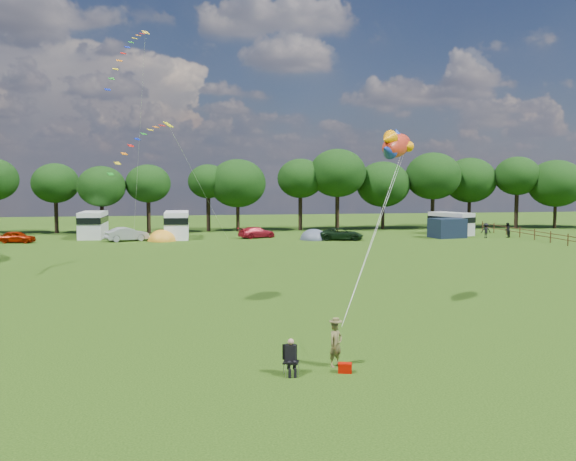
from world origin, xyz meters
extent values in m
plane|color=black|center=(0.00, 0.00, 0.00)|extent=(180.00, 180.00, 0.00)
cylinder|color=black|center=(-20.03, 56.31, 1.95)|extent=(0.47, 0.47, 3.90)
ellipsoid|color=black|center=(-20.03, 56.31, 6.00)|extent=(5.58, 5.58, 4.74)
cylinder|color=black|center=(-14.36, 53.27, 1.78)|extent=(0.44, 0.44, 3.56)
ellipsoid|color=black|center=(-14.36, 53.27, 5.64)|extent=(5.56, 5.56, 4.73)
cylinder|color=black|center=(-9.09, 54.23, 1.98)|extent=(0.47, 0.47, 3.95)
ellipsoid|color=black|center=(-9.09, 54.23, 5.95)|extent=(5.33, 5.33, 4.53)
cylinder|color=black|center=(-1.92, 56.03, 2.17)|extent=(0.50, 0.50, 4.33)
ellipsoid|color=black|center=(-1.92, 56.03, 6.19)|extent=(4.95, 4.95, 4.21)
cylinder|color=black|center=(1.70, 55.56, 1.66)|extent=(0.43, 0.43, 3.31)
ellipsoid|color=black|center=(1.70, 55.56, 5.95)|extent=(7.03, 7.03, 5.98)
cylinder|color=black|center=(9.66, 55.80, 2.18)|extent=(0.50, 0.50, 4.36)
ellipsoid|color=black|center=(9.66, 55.80, 6.56)|extent=(5.84, 5.84, 4.97)
cylinder|color=black|center=(14.25, 54.92, 2.27)|extent=(0.51, 0.51, 4.55)
ellipsoid|color=black|center=(14.25, 54.92, 7.23)|extent=(7.15, 7.15, 6.08)
cylinder|color=black|center=(20.49, 55.63, 1.61)|extent=(0.42, 0.42, 3.21)
ellipsoid|color=black|center=(20.49, 55.63, 5.80)|extent=(6.90, 6.90, 5.86)
cylinder|color=black|center=(26.98, 54.96, 2.09)|extent=(0.48, 0.48, 4.17)
ellipsoid|color=black|center=(26.98, 54.96, 6.86)|extent=(7.16, 7.16, 6.09)
cylinder|color=black|center=(32.97, 56.89, 1.83)|extent=(0.45, 0.45, 3.66)
ellipsoid|color=black|center=(32.97, 56.89, 6.31)|extent=(7.05, 7.05, 5.99)
cylinder|color=black|center=(38.41, 54.37, 2.32)|extent=(0.52, 0.52, 4.65)
ellipsoid|color=black|center=(38.41, 54.37, 6.88)|extent=(5.96, 5.96, 5.06)
cylinder|color=black|center=(43.16, 53.04, 1.59)|extent=(0.42, 0.42, 3.19)
ellipsoid|color=black|center=(43.16, 53.04, 5.89)|extent=(7.23, 7.23, 6.14)
cylinder|color=#472D19|center=(32.00, 33.00, 0.60)|extent=(0.12, 0.12, 1.20)
cylinder|color=#472D19|center=(32.00, 36.00, 0.60)|extent=(0.12, 0.12, 1.20)
cylinder|color=#472D19|center=(32.00, 34.50, 0.95)|extent=(0.08, 3.00, 0.08)
cylinder|color=#472D19|center=(32.00, 34.50, 0.55)|extent=(0.08, 3.00, 0.08)
cylinder|color=#472D19|center=(32.00, 39.00, 0.60)|extent=(0.12, 0.12, 1.20)
cylinder|color=#472D19|center=(32.00, 37.50, 0.95)|extent=(0.08, 3.00, 0.08)
cylinder|color=#472D19|center=(32.00, 37.50, 0.55)|extent=(0.08, 3.00, 0.08)
cylinder|color=#472D19|center=(32.00, 42.00, 0.60)|extent=(0.12, 0.12, 1.20)
cylinder|color=#472D19|center=(32.00, 40.50, 0.95)|extent=(0.08, 3.00, 0.08)
cylinder|color=#472D19|center=(32.00, 40.50, 0.55)|extent=(0.08, 3.00, 0.08)
cylinder|color=#472D19|center=(32.00, 45.00, 0.60)|extent=(0.12, 0.12, 1.20)
cylinder|color=#472D19|center=(32.00, 43.50, 0.95)|extent=(0.08, 3.00, 0.08)
cylinder|color=#472D19|center=(32.00, 43.50, 0.55)|extent=(0.08, 3.00, 0.08)
cylinder|color=#472D19|center=(32.00, 48.00, 0.60)|extent=(0.12, 0.12, 1.20)
cylinder|color=#472D19|center=(32.00, 46.50, 0.95)|extent=(0.08, 3.00, 0.08)
cylinder|color=#472D19|center=(32.00, 46.50, 0.55)|extent=(0.08, 3.00, 0.08)
cylinder|color=#472D19|center=(32.00, 51.00, 0.60)|extent=(0.12, 0.12, 1.20)
cylinder|color=#472D19|center=(32.00, 49.50, 0.95)|extent=(0.08, 3.00, 0.08)
cylinder|color=#472D19|center=(32.00, 49.50, 0.55)|extent=(0.08, 3.00, 0.08)
imported|color=#901700|center=(-21.87, 44.99, 0.62)|extent=(3.93, 2.21, 1.24)
imported|color=#909398|center=(-10.91, 44.96, 0.73)|extent=(4.41, 2.92, 1.46)
imported|color=#A51623|center=(2.95, 46.28, 0.61)|extent=(4.42, 3.17, 1.22)
imported|color=black|center=(11.59, 42.29, 0.64)|extent=(5.03, 2.97, 1.29)
cube|color=silver|center=(-14.88, 49.29, 1.45)|extent=(2.66, 5.89, 2.91)
cube|color=black|center=(-14.88, 49.29, 2.05)|extent=(2.72, 6.01, 0.69)
cylinder|color=black|center=(-14.94, 47.46, 0.41)|extent=(0.83, 0.33, 0.82)
cylinder|color=black|center=(-14.82, 51.12, 0.41)|extent=(0.83, 0.33, 0.82)
cube|color=white|center=(-5.75, 47.20, 1.47)|extent=(2.65, 5.94, 2.94)
cube|color=black|center=(-5.75, 47.20, 2.07)|extent=(2.70, 6.06, 0.70)
cylinder|color=black|center=(-5.80, 45.35, 0.41)|extent=(0.83, 0.33, 0.83)
cylinder|color=black|center=(-5.71, 49.05, 0.41)|extent=(0.83, 0.33, 0.83)
cube|color=silver|center=(25.81, 46.48, 1.30)|extent=(4.21, 5.65, 2.60)
cube|color=black|center=(25.81, 46.48, 1.83)|extent=(4.29, 5.76, 0.62)
cylinder|color=black|center=(26.50, 44.99, 0.37)|extent=(0.78, 0.55, 0.73)
cylinder|color=black|center=(25.12, 47.96, 0.37)|extent=(0.78, 0.55, 0.73)
ellipsoid|color=orange|center=(-7.29, 44.52, 0.02)|extent=(2.88, 3.32, 2.37)
cylinder|color=orange|center=(-7.29, 44.52, 0.04)|extent=(3.03, 3.03, 0.08)
ellipsoid|color=#485162|center=(8.79, 43.30, 0.02)|extent=(2.92, 3.36, 2.28)
cylinder|color=#485162|center=(8.79, 43.30, 0.04)|extent=(3.07, 3.07, 0.08)
cube|color=#131D31|center=(23.83, 43.01, 1.07)|extent=(3.87, 3.36, 2.14)
imported|color=brown|center=(-0.02, -2.24, 0.80)|extent=(0.70, 0.64, 1.60)
cylinder|color=#99999E|center=(-1.96, -3.17, 0.22)|extent=(0.02, 0.02, 0.45)
cylinder|color=#99999E|center=(-1.54, -3.17, 0.22)|extent=(0.02, 0.02, 0.45)
cylinder|color=#99999E|center=(-1.96, -2.75, 0.22)|extent=(0.02, 0.02, 0.45)
cylinder|color=#99999E|center=(-1.54, -2.75, 0.22)|extent=(0.02, 0.02, 0.45)
cube|color=black|center=(-1.75, -2.96, 0.45)|extent=(0.63, 0.62, 0.05)
cube|color=black|center=(-1.75, -2.73, 0.73)|extent=(0.49, 0.20, 0.53)
cube|color=black|center=(-1.75, -2.92, 0.76)|extent=(0.42, 0.34, 0.56)
sphere|color=tan|center=(-1.75, -2.94, 1.15)|extent=(0.21, 0.21, 0.21)
cube|color=#A60B00|center=(0.13, -3.01, 0.17)|extent=(0.53, 0.43, 0.33)
ellipsoid|color=red|center=(5.52, 7.55, 8.30)|extent=(2.77, 3.01, 1.73)
ellipsoid|color=yellow|center=(5.52, 7.55, 8.16)|extent=(1.72, 1.88, 0.95)
cone|color=#FF9300|center=(4.69, 6.54, 8.57)|extent=(1.26, 1.30, 0.91)
cone|color=#163099|center=(4.69, 6.54, 8.03)|extent=(1.26, 1.30, 0.91)
cone|color=#163099|center=(5.58, 7.62, 8.86)|extent=(1.00, 0.98, 0.77)
sphere|color=white|center=(5.94, 8.54, 8.46)|extent=(0.29, 0.29, 0.29)
sphere|color=black|center=(5.95, 8.63, 8.46)|extent=(0.14, 0.14, 0.14)
cube|color=yellow|center=(-8.06, 32.66, 18.91)|extent=(0.67, 0.64, 0.32)
cube|color=red|center=(-8.33, 32.16, 18.69)|extent=(0.50, 0.40, 0.09)
cube|color=orange|center=(-8.60, 31.67, 18.42)|extent=(0.50, 0.40, 0.10)
cube|color=yellow|center=(-8.87, 31.17, 18.08)|extent=(0.50, 0.40, 0.11)
cube|color=#198C1E|center=(-9.14, 30.68, 17.65)|extent=(0.49, 0.40, 0.11)
cube|color=#0C1EB2|center=(-9.41, 30.18, 17.15)|extent=(0.49, 0.39, 0.12)
cube|color=red|center=(-9.68, 29.69, 16.56)|extent=(0.49, 0.39, 0.13)
cube|color=orange|center=(-9.95, 29.19, 15.90)|extent=(0.49, 0.38, 0.14)
cube|color=yellow|center=(-10.22, 28.70, 15.15)|extent=(0.49, 0.38, 0.14)
cube|color=#198C1E|center=(-10.49, 28.20, 14.33)|extent=(0.48, 0.38, 0.15)
cube|color=#0C1EB2|center=(-10.76, 27.71, 13.42)|extent=(0.48, 0.37, 0.16)
cube|color=#DBDB07|center=(-6.13, 22.96, 10.43)|extent=(0.77, 0.81, 0.39)
cube|color=red|center=(-6.53, 22.51, 10.32)|extent=(0.48, 0.62, 0.11)
cube|color=orange|center=(-6.94, 22.06, 10.18)|extent=(0.47, 0.62, 0.12)
cube|color=yellow|center=(-7.34, 21.61, 9.95)|extent=(0.47, 0.61, 0.13)
cube|color=#198C1E|center=(-7.75, 21.16, 9.64)|extent=(0.47, 0.61, 0.14)
cube|color=#0C1EB2|center=(-8.15, 20.71, 9.25)|extent=(0.46, 0.61, 0.15)
cube|color=red|center=(-8.56, 20.26, 8.78)|extent=(0.46, 0.61, 0.16)
cube|color=orange|center=(-8.96, 19.81, 8.24)|extent=(0.45, 0.60, 0.17)
cube|color=yellow|center=(-9.37, 19.36, 7.61)|extent=(0.45, 0.60, 0.18)
cube|color=#198C1E|center=(-9.77, 18.91, 6.90)|extent=(0.44, 0.60, 0.18)
imported|color=black|center=(30.48, 42.02, 0.83)|extent=(0.95, 0.89, 1.67)
imported|color=black|center=(27.90, 41.96, 0.83)|extent=(1.12, 0.61, 1.66)
camera|label=1|loc=(-5.39, -23.90, 6.69)|focal=40.00mm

